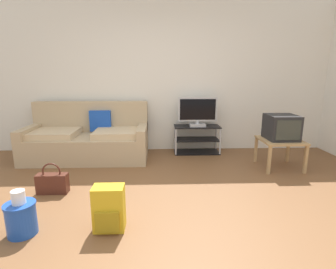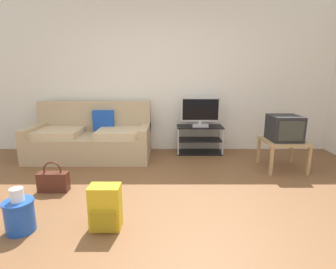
% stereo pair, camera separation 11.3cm
% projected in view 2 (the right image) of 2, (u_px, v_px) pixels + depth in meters
% --- Properties ---
extents(ground_plane, '(9.00, 9.80, 0.02)m').
position_uv_depth(ground_plane, '(165.00, 215.00, 2.68)').
color(ground_plane, brown).
extents(wall_back, '(9.00, 0.10, 2.70)m').
position_uv_depth(wall_back, '(166.00, 77.00, 4.77)').
color(wall_back, silver).
rests_on(wall_back, ground_plane).
extents(couch, '(1.98, 0.94, 0.93)m').
position_uv_depth(couch, '(91.00, 138.00, 4.49)').
color(couch, tan).
rests_on(couch, ground_plane).
extents(tv_stand, '(0.81, 0.39, 0.49)m').
position_uv_depth(tv_stand, '(198.00, 139.00, 4.73)').
color(tv_stand, black).
rests_on(tv_stand, ground_plane).
extents(flat_tv, '(0.69, 0.22, 0.51)m').
position_uv_depth(flat_tv, '(199.00, 112.00, 4.60)').
color(flat_tv, '#B2B2B7').
rests_on(flat_tv, tv_stand).
extents(side_table, '(0.59, 0.59, 0.44)m').
position_uv_depth(side_table, '(282.00, 144.00, 3.89)').
color(side_table, tan).
rests_on(side_table, ground_plane).
extents(crt_tv, '(0.42, 0.45, 0.37)m').
position_uv_depth(crt_tv, '(283.00, 128.00, 3.85)').
color(crt_tv, '#232326').
rests_on(crt_tv, side_table).
extents(backpack, '(0.28, 0.25, 0.42)m').
position_uv_depth(backpack, '(105.00, 208.00, 2.39)').
color(backpack, gold).
rests_on(backpack, ground_plane).
extents(handbag, '(0.36, 0.13, 0.38)m').
position_uv_depth(handbag, '(52.00, 181.00, 3.17)').
color(handbag, '#4C2319').
rests_on(handbag, ground_plane).
extents(cleaning_bucket, '(0.27, 0.27, 0.41)m').
position_uv_depth(cleaning_bucket, '(18.00, 214.00, 2.34)').
color(cleaning_bucket, blue).
rests_on(cleaning_bucket, ground_plane).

